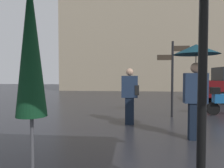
% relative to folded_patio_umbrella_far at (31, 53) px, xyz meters
% --- Properties ---
extents(folded_patio_umbrella_far, '(0.36, 0.36, 2.48)m').
position_rel_folded_patio_umbrella_far_xyz_m(folded_patio_umbrella_far, '(0.00, 0.00, 0.00)').
color(folded_patio_umbrella_far, black).
rests_on(folded_patio_umbrella_far, ground).
extents(pedestrian_with_umbrella, '(0.99, 0.99, 2.12)m').
position_rel_folded_patio_umbrella_far_xyz_m(pedestrian_with_umbrella, '(2.40, 2.74, -0.03)').
color(pedestrian_with_umbrella, black).
rests_on(pedestrian_with_umbrella, ground).
extents(pedestrian_with_bag, '(0.51, 0.24, 1.64)m').
position_rel_folded_patio_umbrella_far_xyz_m(pedestrian_with_bag, '(0.95, 4.08, -0.73)').
color(pedestrian_with_bag, black).
rests_on(pedestrian_with_bag, ground).
extents(street_signpost, '(1.08, 0.08, 2.60)m').
position_rel_folded_patio_umbrella_far_xyz_m(street_signpost, '(2.38, 5.30, -0.08)').
color(street_signpost, black).
rests_on(street_signpost, ground).
extents(building_block, '(15.09, 3.13, 17.20)m').
position_rel_folded_patio_umbrella_far_xyz_m(building_block, '(1.70, 18.44, 6.93)').
color(building_block, gray).
rests_on(building_block, ground).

